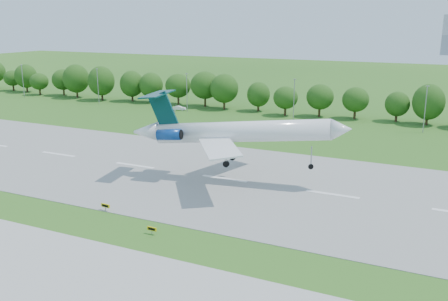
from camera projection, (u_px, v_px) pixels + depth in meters
ground at (42, 207)px, 78.28m from camera, size 600.00×600.00×0.00m
runway at (135, 166)px, 100.12m from camera, size 400.00×45.00×0.08m
tree_line at (258, 92)px, 157.11m from camera, size 288.40×8.40×10.40m
light_poles at (238, 95)px, 149.36m from camera, size 175.90×0.25×12.19m
airliner at (230, 131)px, 88.70m from camera, size 39.98×28.68×12.76m
taxi_sign_centre at (105, 206)px, 76.39m from camera, size 1.62×0.32×1.14m
taxi_sign_right at (152, 229)px, 68.11m from camera, size 1.51×0.25×1.06m
service_vehicle_a at (179, 108)px, 160.84m from camera, size 4.40×2.54×1.37m
service_vehicle_b at (170, 111)px, 156.49m from camera, size 3.54×1.90×1.15m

